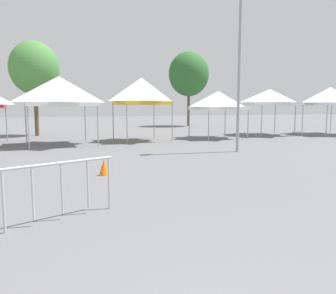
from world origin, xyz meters
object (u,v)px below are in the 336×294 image
object	(u,v)px
canopy_tent_far_left	(218,101)
tree_behind_tents_center	(189,74)
tree_behind_tents_right	(34,68)
canopy_tent_right_of_center	(270,97)
canopy_tent_center	(141,91)
crowd_barrier_near_person	(61,179)
canopy_tent_behind_right	(59,91)
canopy_tent_behind_center	(330,96)
traffic_cone_lot_center	(104,167)
light_pole_opposite_side	(240,49)

from	to	relation	value
canopy_tent_far_left	tree_behind_tents_center	distance (m)	14.29
tree_behind_tents_center	tree_behind_tents_right	xyz separation A→B (m)	(-15.00, -7.29, -0.75)
canopy_tent_right_of_center	canopy_tent_center	bearing A→B (deg)	-175.52
canopy_tent_far_left	tree_behind_tents_center	world-z (taller)	tree_behind_tents_center
canopy_tent_center	crowd_barrier_near_person	bearing A→B (deg)	-111.95
canopy_tent_center	tree_behind_tents_right	xyz separation A→B (m)	(-5.99, 6.02, 1.74)
tree_behind_tents_center	crowd_barrier_near_person	xyz separation A→B (m)	(-14.37, -26.60, -4.70)
canopy_tent_far_left	tree_behind_tents_right	xyz separation A→B (m)	(-11.11, 6.13, 2.26)
canopy_tent_behind_right	tree_behind_tents_right	world-z (taller)	tree_behind_tents_right
canopy_tent_right_of_center	crowd_barrier_near_person	size ratio (longest dim) A/B	1.84
canopy_tent_far_left	canopy_tent_behind_center	world-z (taller)	canopy_tent_behind_center
tree_behind_tents_center	tree_behind_tents_right	bearing A→B (deg)	-154.10
canopy_tent_right_of_center	tree_behind_tents_center	world-z (taller)	tree_behind_tents_center
canopy_tent_center	tree_behind_tents_right	distance (m)	8.66
canopy_tent_behind_right	traffic_cone_lot_center	world-z (taller)	canopy_tent_behind_right
tree_behind_tents_center	crowd_barrier_near_person	bearing A→B (deg)	-118.39
canopy_tent_center	traffic_cone_lot_center	size ratio (longest dim) A/B	7.71
canopy_tent_behind_center	light_pole_opposite_side	xyz separation A→B (m)	(-11.67, -6.03, 1.80)
canopy_tent_right_of_center	traffic_cone_lot_center	distance (m)	17.38
light_pole_opposite_side	crowd_barrier_near_person	size ratio (longest dim) A/B	4.12
canopy_tent_center	canopy_tent_behind_center	size ratio (longest dim) A/B	0.99
light_pole_opposite_side	canopy_tent_center	bearing A→B (deg)	113.21
crowd_barrier_near_person	canopy_tent_center	bearing A→B (deg)	68.05
light_pole_opposite_side	tree_behind_tents_center	size ratio (longest dim) A/B	1.04
canopy_tent_right_of_center	tree_behind_tents_right	size ratio (longest dim) A/B	0.55
tree_behind_tents_center	traffic_cone_lot_center	distance (m)	26.78
tree_behind_tents_right	crowd_barrier_near_person	distance (m)	19.72
tree_behind_tents_right	traffic_cone_lot_center	xyz separation A→B (m)	(2.04, -15.56, -4.46)
canopy_tent_right_of_center	canopy_tent_behind_center	bearing A→B (deg)	-13.28
crowd_barrier_near_person	light_pole_opposite_side	bearing A→B (deg)	40.73
tree_behind_tents_right	traffic_cone_lot_center	bearing A→B (deg)	-82.53
canopy_tent_far_left	tree_behind_tents_right	world-z (taller)	tree_behind_tents_right
canopy_tent_center	canopy_tent_behind_center	world-z (taller)	canopy_tent_center
canopy_tent_behind_center	traffic_cone_lot_center	size ratio (longest dim) A/B	7.80
canopy_tent_behind_center	crowd_barrier_near_person	distance (m)	23.72
canopy_tent_right_of_center	tree_behind_tents_center	xyz separation A→B (m)	(-0.80, 12.53, 2.72)
canopy_tent_behind_right	traffic_cone_lot_center	distance (m)	9.31
tree_behind_tents_center	light_pole_opposite_side	bearing A→B (deg)	-107.78
canopy_tent_behind_right	canopy_tent_center	bearing A→B (deg)	7.84
canopy_tent_behind_right	tree_behind_tents_center	xyz separation A→B (m)	(13.75, 13.95, 2.59)
crowd_barrier_near_person	traffic_cone_lot_center	bearing A→B (deg)	69.37
canopy_tent_behind_right	tree_behind_tents_center	size ratio (longest dim) A/B	0.48
canopy_tent_behind_center	crowd_barrier_near_person	world-z (taller)	canopy_tent_behind_center
light_pole_opposite_side	crowd_barrier_near_person	distance (m)	11.34
canopy_tent_center	canopy_tent_right_of_center	xyz separation A→B (m)	(9.81, 0.77, -0.24)
canopy_tent_center	tree_behind_tents_center	size ratio (longest dim) A/B	0.48
canopy_tent_behind_right	crowd_barrier_near_person	distance (m)	12.84
canopy_tent_center	tree_behind_tents_center	distance (m)	16.26
tree_behind_tents_right	canopy_tent_behind_center	bearing A→B (deg)	-17.25
crowd_barrier_near_person	canopy_tent_far_left	bearing A→B (deg)	51.53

